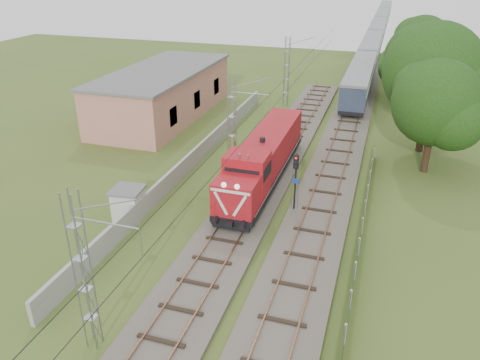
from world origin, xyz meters
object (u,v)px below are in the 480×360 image
(signal_post, at_px, (296,173))
(relay_hut, at_px, (128,203))
(coach_rake, at_px, (378,30))
(locomotive, at_px, (264,158))

(signal_post, height_order, relay_hut, signal_post)
(coach_rake, xyz_separation_m, signal_post, (-1.74, -74.88, 0.66))
(locomotive, distance_m, signal_post, 5.14)
(coach_rake, height_order, signal_post, signal_post)
(relay_hut, bearing_deg, signal_post, 20.33)
(coach_rake, relative_size, signal_post, 24.05)
(coach_rake, bearing_deg, signal_post, -91.33)
(locomotive, distance_m, coach_rake, 71.19)
(locomotive, xyz_separation_m, relay_hut, (-7.40, -7.82, -1.08))
(coach_rake, bearing_deg, locomotive, -94.03)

